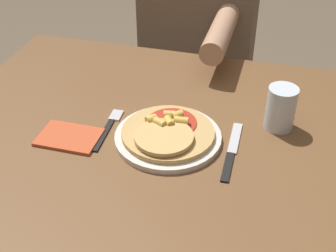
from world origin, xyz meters
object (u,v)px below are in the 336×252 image
at_px(person_diner, 198,44).
at_px(dining_table, 169,179).
at_px(fork, 109,127).
at_px(pizza, 167,132).
at_px(knife, 231,152).
at_px(drinking_glass, 281,108).
at_px(plate, 168,137).

bearing_deg(person_diner, dining_table, -83.48).
xyz_separation_m(fork, person_diner, (0.08, 0.68, -0.09)).
xyz_separation_m(dining_table, pizza, (-0.01, 0.02, 0.13)).
relative_size(pizza, fork, 1.26).
height_order(fork, person_diner, person_diner).
bearing_deg(fork, dining_table, -12.15).
bearing_deg(knife, drinking_glass, 54.38).
bearing_deg(dining_table, plate, 108.99).
distance_m(dining_table, person_diner, 0.72).
bearing_deg(pizza, fork, 175.52).
relative_size(dining_table, fork, 6.78).
bearing_deg(fork, drinking_glass, 15.91).
distance_m(dining_table, fork, 0.20).
bearing_deg(person_diner, fork, -96.79).
height_order(plate, fork, plate).
relative_size(dining_table, knife, 5.41).
relative_size(knife, drinking_glass, 2.00).
height_order(plate, knife, plate).
height_order(pizza, person_diner, person_diner).
relative_size(dining_table, person_diner, 1.05).
relative_size(pizza, knife, 1.00).
xyz_separation_m(dining_table, person_diner, (-0.08, 0.72, 0.02)).
distance_m(pizza, drinking_glass, 0.28).
height_order(fork, knife, same).
relative_size(fork, person_diner, 0.16).
bearing_deg(drinking_glass, person_diner, 119.53).
distance_m(drinking_glass, person_diner, 0.67).
bearing_deg(drinking_glass, plate, -153.65).
bearing_deg(person_diner, plate, -83.99).
distance_m(fork, drinking_glass, 0.42).
relative_size(drinking_glass, person_diner, 0.10).
relative_size(plate, fork, 1.45).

